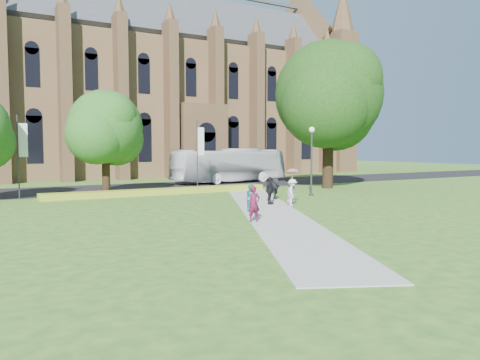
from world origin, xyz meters
TOP-DOWN VIEW (x-y plane):
  - ground at (0.00, 0.00)m, footprint 160.00×160.00m
  - road at (0.00, 20.00)m, footprint 160.00×10.00m
  - footpath at (0.00, 1.00)m, footprint 15.58×28.54m
  - flower_hedge at (-2.00, 13.20)m, footprint 18.00×1.40m
  - cathedral at (10.00, 39.73)m, footprint 52.60×18.25m
  - streetlamp at (7.50, 6.50)m, footprint 0.44×0.44m
  - large_tree at (13.00, 11.00)m, footprint 9.60×9.60m
  - street_tree_1 at (-6.00, 14.50)m, footprint 5.60×5.60m
  - banner_pole_0 at (2.11, 15.20)m, footprint 0.70×0.10m
  - banner_pole_1 at (-11.89, 15.20)m, footprint 0.70×0.10m
  - tour_coach at (8.46, 21.18)m, footprint 12.94×4.13m
  - pedestrian_0 at (-3.03, -2.18)m, footprint 0.66×0.45m
  - pedestrian_1 at (-1.17, 1.10)m, footprint 0.94×0.96m
  - pedestrian_2 at (2.43, 2.06)m, footprint 1.15×1.23m
  - pedestrian_3 at (1.55, 3.30)m, footprint 1.11×0.91m
  - pedestrian_4 at (2.62, 2.46)m, footprint 0.85×0.65m
  - pedestrian_5 at (3.58, 5.62)m, footprint 1.32×1.36m
  - parasol at (2.80, 2.56)m, footprint 0.97×0.97m

SIDE VIEW (x-z plane):
  - ground at x=0.00m, z-range 0.00..0.00m
  - road at x=0.00m, z-range 0.00..0.02m
  - footpath at x=0.00m, z-range 0.00..0.04m
  - flower_hedge at x=-2.00m, z-range 0.00..0.45m
  - pedestrian_4 at x=2.62m, z-range 0.04..1.59m
  - pedestrian_5 at x=3.58m, z-range 0.04..1.59m
  - pedestrian_1 at x=-1.17m, z-range 0.04..1.60m
  - pedestrian_2 at x=2.43m, z-range 0.04..1.71m
  - pedestrian_0 at x=-3.03m, z-range 0.04..1.80m
  - pedestrian_3 at x=1.55m, z-range 0.04..1.81m
  - tour_coach at x=8.46m, z-range 0.02..3.56m
  - parasol at x=2.80m, z-range 1.59..2.25m
  - streetlamp at x=7.50m, z-range 0.68..5.92m
  - banner_pole_0 at x=2.11m, z-range 0.39..6.39m
  - banner_pole_1 at x=-11.89m, z-range 0.39..6.39m
  - street_tree_1 at x=-6.00m, z-range 1.20..9.25m
  - large_tree at x=13.00m, z-range 1.77..14.97m
  - cathedral at x=10.00m, z-range -1.02..26.98m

